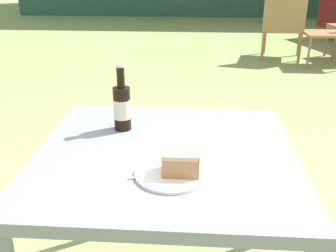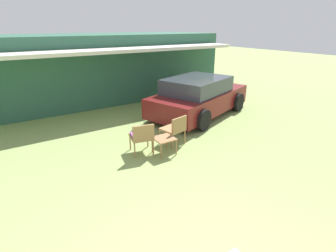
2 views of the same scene
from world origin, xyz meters
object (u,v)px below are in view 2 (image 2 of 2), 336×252
(parked_car, at_px, (199,97))
(garden_side_table, at_px, (164,140))
(wicker_chair_cushioned, at_px, (142,136))
(wicker_chair_plain, at_px, (175,128))

(parked_car, relative_size, garden_side_table, 9.03)
(wicker_chair_cushioned, xyz_separation_m, wicker_chair_plain, (0.99, -0.02, 0.00))
(parked_car, relative_size, wicker_chair_plain, 5.49)
(wicker_chair_cushioned, relative_size, garden_side_table, 1.65)
(wicker_chair_cushioned, bearing_deg, garden_side_table, 156.02)
(wicker_chair_plain, bearing_deg, garden_side_table, 17.91)
(parked_car, height_order, garden_side_table, parked_car)
(parked_car, bearing_deg, garden_side_table, -162.93)
(wicker_chair_cushioned, bearing_deg, wicker_chair_plain, -169.19)
(wicker_chair_plain, bearing_deg, parked_car, -155.04)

